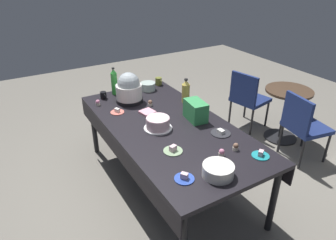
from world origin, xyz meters
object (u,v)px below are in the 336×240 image
(soda_bottle_ginger_ale, at_px, (186,91))
(maroon_chair_right, at_px, (303,124))
(cupcake_vanilla, at_px, (150,103))
(slow_cooker, at_px, (129,89))
(dessert_plate_cobalt, at_px, (184,178))
(dessert_plate_coral, at_px, (117,112))
(cupcake_cocoa, at_px, (98,103))
(potluck_table, at_px, (168,130))
(cupcake_rose, at_px, (222,153))
(frosted_layer_cake, at_px, (158,123))
(coffee_mug_black, at_px, (103,95))
(dessert_plate_charcoal, at_px, (221,133))
(ceramic_snack_bowl, at_px, (218,170))
(cupcake_lemon, at_px, (236,147))
(soda_bottle_lime_soda, at_px, (114,82))
(dessert_plate_sage, at_px, (173,150))
(soda_carton, at_px, (196,111))
(round_cafe_table, at_px, (286,105))
(dessert_plate_teal, at_px, (261,155))
(coffee_mug_olive, at_px, (159,81))
(glass_salad_bowl, at_px, (148,86))
(maroon_chair_left, at_px, (248,97))

(soda_bottle_ginger_ale, xyz_separation_m, maroon_chair_right, (0.75, 1.18, -0.39))
(cupcake_vanilla, height_order, maroon_chair_right, maroon_chair_right)
(slow_cooker, height_order, cupcake_vanilla, slow_cooker)
(dessert_plate_cobalt, relative_size, dessert_plate_coral, 1.05)
(dessert_plate_cobalt, distance_m, cupcake_cocoa, 1.59)
(potluck_table, height_order, cupcake_rose, cupcake_rose)
(cupcake_rose, bearing_deg, potluck_table, -171.27)
(dessert_plate_coral, distance_m, soda_bottle_ginger_ale, 0.80)
(frosted_layer_cake, height_order, coffee_mug_black, frosted_layer_cake)
(maroon_chair_right, bearing_deg, dessert_plate_charcoal, -89.15)
(ceramic_snack_bowl, relative_size, cupcake_lemon, 3.61)
(potluck_table, relative_size, soda_bottle_lime_soda, 6.59)
(dessert_plate_coral, bearing_deg, cupcake_cocoa, -157.41)
(dessert_plate_sage, height_order, cupcake_lemon, cupcake_lemon)
(soda_carton, bearing_deg, round_cafe_table, 100.53)
(dessert_plate_coral, height_order, coffee_mug_black, coffee_mug_black)
(dessert_plate_teal, height_order, round_cafe_table, dessert_plate_teal)
(frosted_layer_cake, xyz_separation_m, slow_cooker, (-0.72, 0.02, 0.10))
(slow_cooker, height_order, ceramic_snack_bowl, slow_cooker)
(dessert_plate_charcoal, xyz_separation_m, coffee_mug_olive, (-1.40, 0.10, 0.04))
(slow_cooker, bearing_deg, dessert_plate_sage, -5.18)
(cupcake_cocoa, xyz_separation_m, soda_carton, (0.84, 0.75, 0.07))
(cupcake_rose, bearing_deg, soda_carton, 163.77)
(glass_salad_bowl, bearing_deg, coffee_mug_black, -92.56)
(slow_cooker, height_order, glass_salad_bowl, slow_cooker)
(cupcake_cocoa, height_order, soda_carton, soda_carton)
(soda_bottle_ginger_ale, distance_m, maroon_chair_right, 1.45)
(coffee_mug_black, bearing_deg, dessert_plate_cobalt, 0.14)
(cupcake_rose, relative_size, maroon_chair_right, 0.08)
(glass_salad_bowl, relative_size, coffee_mug_black, 1.67)
(ceramic_snack_bowl, xyz_separation_m, cupcake_lemon, (-0.20, 0.35, -0.02))
(ceramic_snack_bowl, height_order, coffee_mug_olive, coffee_mug_olive)
(dessert_plate_coral, distance_m, soda_bottle_lime_soda, 0.54)
(dessert_plate_coral, relative_size, round_cafe_table, 0.20)
(soda_bottle_lime_soda, bearing_deg, dessert_plate_coral, -19.31)
(slow_cooker, distance_m, soda_bottle_lime_soda, 0.30)
(slow_cooker, distance_m, maroon_chair_left, 1.78)
(potluck_table, height_order, soda_bottle_lime_soda, soda_bottle_lime_soda)
(cupcake_vanilla, relative_size, round_cafe_table, 0.09)
(coffee_mug_olive, bearing_deg, soda_bottle_ginger_ale, 0.35)
(cupcake_vanilla, bearing_deg, round_cafe_table, 76.51)
(cupcake_lemon, xyz_separation_m, soda_bottle_lime_soda, (-1.69, -0.43, 0.12))
(cupcake_vanilla, bearing_deg, frosted_layer_cake, -19.34)
(soda_bottle_lime_soda, bearing_deg, coffee_mug_black, -69.94)
(dessert_plate_cobalt, xyz_separation_m, round_cafe_table, (-0.85, 2.17, -0.26))
(dessert_plate_charcoal, xyz_separation_m, round_cafe_table, (-0.46, 1.51, -0.26))
(maroon_chair_right, bearing_deg, cupcake_lemon, -77.35)
(frosted_layer_cake, bearing_deg, potluck_table, 100.02)
(coffee_mug_black, relative_size, maroon_chair_left, 0.13)
(soda_bottle_ginger_ale, bearing_deg, potluck_table, -51.03)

